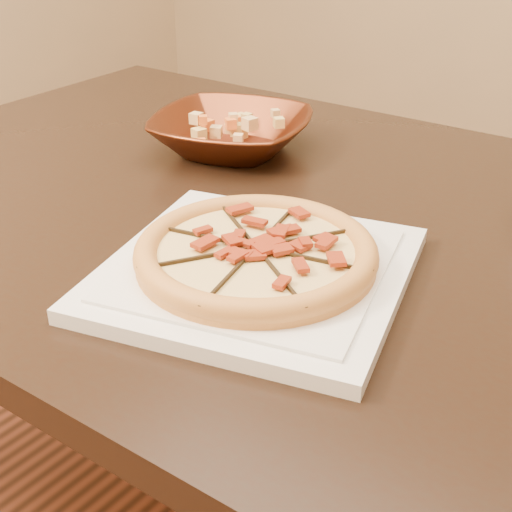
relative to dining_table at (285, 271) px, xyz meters
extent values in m
cube|color=black|center=(0.00, 0.00, 0.08)|extent=(1.45, 0.96, 0.04)
cylinder|color=black|center=(-0.63, 0.37, -0.30)|extent=(0.07, 0.07, 0.71)
cube|color=white|center=(0.08, -0.18, 0.11)|extent=(0.40, 0.40, 0.02)
cube|color=white|center=(0.08, -0.18, 0.12)|extent=(0.34, 0.34, 0.00)
cylinder|color=#E38C48|center=(0.08, -0.18, 0.13)|extent=(0.26, 0.26, 0.01)
torus|color=#E38C48|center=(0.08, -0.18, 0.14)|extent=(0.27, 0.27, 0.03)
cylinder|color=#FFE58D|center=(0.08, -0.18, 0.13)|extent=(0.22, 0.22, 0.01)
cube|color=black|center=(0.08, -0.18, 0.14)|extent=(0.06, 0.26, 0.01)
cube|color=black|center=(0.08, -0.18, 0.14)|extent=(0.23, 0.14, 0.01)
cube|color=black|center=(0.08, -0.18, 0.14)|extent=(0.26, 0.06, 0.01)
cube|color=black|center=(0.08, -0.18, 0.14)|extent=(0.14, 0.23, 0.01)
cube|color=#A42E19|center=(0.10, -0.17, 0.14)|extent=(0.03, 0.02, 0.00)
cube|color=#A42E19|center=(0.12, -0.16, 0.14)|extent=(0.03, 0.02, 0.00)
cube|color=#A42E19|center=(0.14, -0.13, 0.14)|extent=(0.03, 0.03, 0.00)
cube|color=#A42E19|center=(0.10, -0.16, 0.14)|extent=(0.03, 0.03, 0.00)
cube|color=#A42E19|center=(0.10, -0.13, 0.14)|extent=(0.02, 0.03, 0.00)
cube|color=#A42E19|center=(0.09, -0.10, 0.14)|extent=(0.02, 0.03, 0.00)
cube|color=#A42E19|center=(0.08, -0.14, 0.14)|extent=(0.02, 0.03, 0.00)
cube|color=#A42E19|center=(0.06, -0.12, 0.14)|extent=(0.02, 0.03, 0.00)
cube|color=#A42E19|center=(0.04, -0.11, 0.14)|extent=(0.03, 0.03, 0.00)
cube|color=#A42E19|center=(0.05, -0.15, 0.14)|extent=(0.03, 0.03, 0.00)
cube|color=#A42E19|center=(0.03, -0.15, 0.14)|extent=(0.03, 0.02, 0.00)
cube|color=#A42E19|center=(0.06, -0.17, 0.14)|extent=(0.03, 0.02, 0.00)
cube|color=#A42E19|center=(0.03, -0.18, 0.14)|extent=(0.02, 0.01, 0.00)
cube|color=#A42E19|center=(0.01, -0.19, 0.14)|extent=(0.03, 0.02, 0.00)
cube|color=#A42E19|center=(0.06, -0.19, 0.14)|extent=(0.03, 0.02, 0.00)
cube|color=#A42E19|center=(0.04, -0.21, 0.14)|extent=(0.03, 0.03, 0.00)
cube|color=#A42E19|center=(0.04, -0.24, 0.14)|extent=(0.03, 0.03, 0.00)
cube|color=#A42E19|center=(0.07, -0.21, 0.14)|extent=(0.02, 0.03, 0.00)
cube|color=#A42E19|center=(0.08, -0.24, 0.14)|extent=(0.02, 0.03, 0.00)
cube|color=#A42E19|center=(0.09, -0.20, 0.14)|extent=(0.02, 0.03, 0.00)
cube|color=#A42E19|center=(0.10, -0.22, 0.14)|extent=(0.02, 0.03, 0.00)
cube|color=#A42E19|center=(0.12, -0.24, 0.14)|extent=(0.03, 0.03, 0.00)
cube|color=#A42E19|center=(0.10, -0.20, 0.14)|extent=(0.03, 0.03, 0.00)
cube|color=#A42E19|center=(0.13, -0.20, 0.14)|extent=(0.03, 0.02, 0.00)
cube|color=#A42E19|center=(0.16, -0.20, 0.14)|extent=(0.03, 0.02, 0.00)
cube|color=#A42E19|center=(0.12, -0.18, 0.14)|extent=(0.02, 0.01, 0.00)
imported|color=#622B16|center=(-0.20, 0.12, 0.13)|extent=(0.31, 0.31, 0.06)
cube|color=#E1B26F|center=(-0.20, 0.12, 0.17)|extent=(0.03, 0.03, 0.03)
cube|color=orange|center=(-0.18, 0.13, 0.17)|extent=(0.03, 0.03, 0.03)
cube|color=#E4C166|center=(-0.17, 0.14, 0.17)|extent=(0.03, 0.03, 0.03)
cube|color=#E1B26F|center=(-0.17, 0.17, 0.17)|extent=(0.03, 0.03, 0.03)
cube|color=orange|center=(-0.19, 0.13, 0.17)|extent=(0.03, 0.03, 0.03)
cube|color=#E4C166|center=(-0.20, 0.15, 0.17)|extent=(0.03, 0.03, 0.03)
cube|color=#E1B26F|center=(-0.22, 0.16, 0.17)|extent=(0.03, 0.03, 0.03)
cube|color=orange|center=(-0.20, 0.12, 0.17)|extent=(0.03, 0.03, 0.03)
cube|color=#E4C166|center=(-0.21, 0.13, 0.17)|extent=(0.03, 0.03, 0.03)
cube|color=#E1B26F|center=(-0.23, 0.12, 0.17)|extent=(0.03, 0.03, 0.03)
cube|color=orange|center=(-0.24, 0.11, 0.17)|extent=(0.03, 0.03, 0.03)
cube|color=#E4C166|center=(-0.20, 0.12, 0.17)|extent=(0.03, 0.03, 0.03)
cube|color=#E1B26F|center=(-0.21, 0.10, 0.17)|extent=(0.03, 0.03, 0.03)
cube|color=orange|center=(-0.20, 0.08, 0.17)|extent=(0.03, 0.03, 0.03)
cube|color=#E4C166|center=(-0.19, 0.12, 0.17)|extent=(0.03, 0.03, 0.03)
cube|color=#E1B26F|center=(-0.19, 0.11, 0.17)|extent=(0.03, 0.03, 0.03)
cube|color=orange|center=(-0.17, 0.10, 0.17)|extent=(0.03, 0.03, 0.03)
cube|color=#E4C166|center=(-0.15, 0.11, 0.17)|extent=(0.03, 0.03, 0.03)
camera|label=1|loc=(0.50, -0.72, 0.51)|focal=50.00mm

